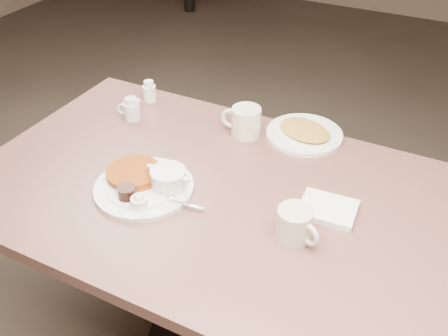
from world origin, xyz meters
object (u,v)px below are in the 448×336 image
at_px(main_plate, 147,182).
at_px(coffee_mug_far, 245,121).
at_px(diner_table, 221,233).
at_px(coffee_mug_near, 296,224).
at_px(creamer_left, 132,109).
at_px(hash_plate, 304,133).
at_px(creamer_right, 149,92).

bearing_deg(main_plate, coffee_mug_far, 72.24).
distance_m(diner_table, coffee_mug_far, 0.39).
bearing_deg(diner_table, coffee_mug_far, 102.58).
bearing_deg(coffee_mug_far, main_plate, -107.76).
xyz_separation_m(coffee_mug_near, creamer_left, (-0.73, 0.31, -0.01)).
height_order(coffee_mug_far, hash_plate, coffee_mug_far).
height_order(coffee_mug_near, creamer_left, coffee_mug_near).
xyz_separation_m(coffee_mug_near, coffee_mug_far, (-0.33, 0.39, 0.00)).
distance_m(coffee_mug_near, hash_plate, 0.50).
height_order(creamer_right, hash_plate, creamer_right).
bearing_deg(creamer_left, coffee_mug_near, -22.99).
distance_m(coffee_mug_far, hash_plate, 0.20).
bearing_deg(creamer_left, diner_table, -25.52).
height_order(diner_table, main_plate, main_plate).
xyz_separation_m(main_plate, creamer_right, (-0.29, 0.45, 0.01)).
xyz_separation_m(creamer_left, creamer_right, (-0.02, 0.14, 0.00)).
bearing_deg(main_plate, creamer_right, 122.92).
xyz_separation_m(diner_table, coffee_mug_far, (-0.07, 0.31, 0.22)).
bearing_deg(creamer_right, main_plate, -57.08).
relative_size(main_plate, creamer_left, 4.13).
xyz_separation_m(main_plate, coffee_mug_near, (0.45, 0.00, 0.02)).
bearing_deg(diner_table, hash_plate, 73.48).
bearing_deg(creamer_right, creamer_left, -82.67).
height_order(main_plate, hash_plate, main_plate).
bearing_deg(diner_table, creamer_right, 143.31).
relative_size(diner_table, coffee_mug_near, 10.60).
xyz_separation_m(diner_table, hash_plate, (0.12, 0.39, 0.18)).
height_order(coffee_mug_far, creamer_left, coffee_mug_far).
bearing_deg(coffee_mug_far, diner_table, -77.42).
relative_size(coffee_mug_near, creamer_left, 1.62).
height_order(main_plate, creamer_left, creamer_left).
relative_size(main_plate, creamer_right, 4.50).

